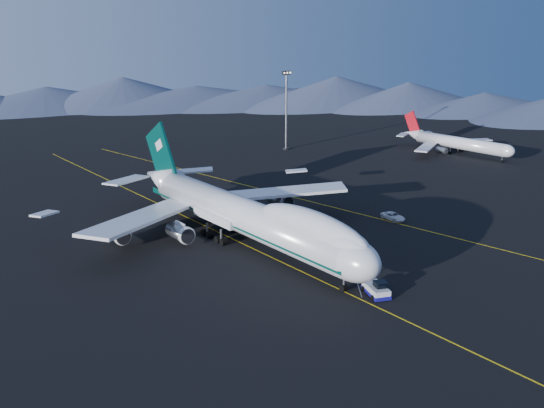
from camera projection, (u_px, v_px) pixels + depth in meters
ground at (245, 245)px, 112.38m from camera, size 500.00×500.00×0.00m
taxiway_line_main at (245, 245)px, 112.38m from camera, size 0.25×220.00×0.01m
taxiway_line_side at (328, 206)px, 137.46m from camera, size 28.08×198.09×0.01m
boeing_747 at (244, 215)px, 110.83m from camera, size 59.62×72.43×19.37m
pushback_tug at (376, 290)px, 90.63m from camera, size 4.35×5.81×2.27m
second_jet at (456, 143)px, 196.05m from camera, size 37.91×42.83×12.19m
service_van at (393, 216)px, 126.99m from camera, size 3.03×5.85×1.58m
floodlight_mast at (286, 110)px, 201.29m from camera, size 3.21×2.41×25.96m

